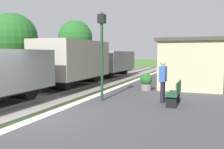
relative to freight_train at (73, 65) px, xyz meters
name	(u,v)px	position (x,y,z in m)	size (l,w,h in m)	color
ground_plane	(29,124)	(2.40, -7.02, -1.51)	(160.00, 160.00, 0.00)	#47702D
platform_slab	(126,131)	(5.60, -7.02, -1.38)	(6.00, 60.00, 0.25)	#424244
platform_edge_stripe	(40,117)	(2.80, -7.02, -1.25)	(0.36, 60.00, 0.01)	silver
freight_train	(73,65)	(0.00, 0.00, 0.00)	(2.50, 19.40, 2.72)	gray
station_hut	(192,63)	(6.80, 2.42, 0.15)	(3.50, 5.80, 2.78)	tan
bench_near_hut	(175,93)	(6.52, -3.66, -0.78)	(0.42, 1.50, 0.91)	#1E4C2D
bench_down_platform	(191,73)	(6.52, 6.28, -0.78)	(0.42, 1.50, 0.91)	#1E4C2D
person_waiting	(163,80)	(6.00, -3.39, -0.32)	(0.27, 0.40, 1.71)	black
potted_planter	(146,82)	(4.63, -0.34, -0.78)	(0.64, 0.64, 0.92)	slate
lamp_post_near	(102,39)	(3.55, -3.82, 1.30)	(0.28, 0.28, 3.70)	#193823
tree_trackside_far	(13,38)	(-5.49, 1.07, 1.82)	(3.51, 3.51, 5.09)	#4C3823
tree_field_left	(75,38)	(-3.94, 7.45, 2.15)	(3.19, 3.19, 5.27)	#4C3823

